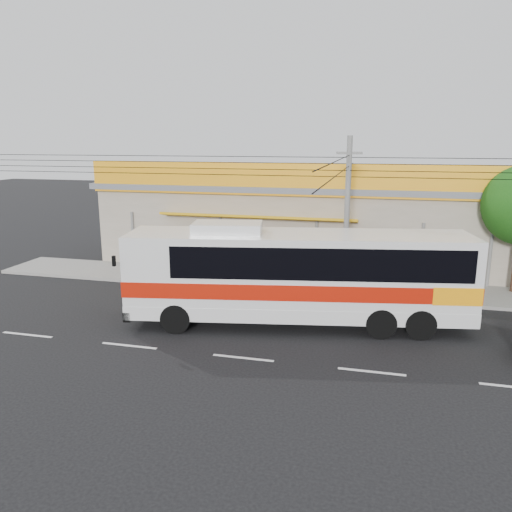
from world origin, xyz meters
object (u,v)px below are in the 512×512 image
(motorbike_red, at_px, (208,268))
(utility_pole, at_px, (349,166))
(coach_bus, at_px, (303,271))
(motorbike_dark, at_px, (139,261))

(motorbike_red, height_order, utility_pole, utility_pole)
(coach_bus, xyz_separation_m, utility_pole, (1.30, 3.26, 3.68))
(motorbike_red, height_order, motorbike_dark, motorbike_dark)
(motorbike_dark, bearing_deg, coach_bus, -137.09)
(coach_bus, distance_m, utility_pole, 5.08)
(motorbike_red, relative_size, motorbike_dark, 1.04)
(coach_bus, bearing_deg, motorbike_red, 127.77)
(motorbike_red, xyz_separation_m, utility_pole, (6.78, -1.71, 5.14))
(motorbike_dark, relative_size, utility_pole, 0.05)
(coach_bus, relative_size, motorbike_dark, 7.77)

